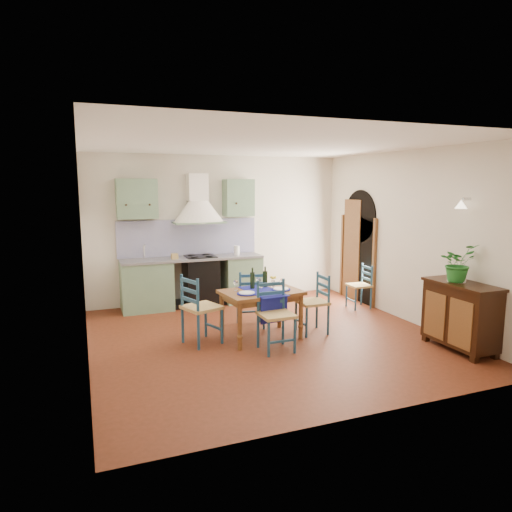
# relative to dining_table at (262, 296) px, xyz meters

# --- Properties ---
(floor) EXTENTS (5.00, 5.00, 0.00)m
(floor) POSITION_rel_dining_table_xyz_m (0.09, -0.01, -0.63)
(floor) COLOR #481F0F
(floor) RESTS_ON ground
(back_wall) EXTENTS (5.00, 0.96, 2.80)m
(back_wall) POSITION_rel_dining_table_xyz_m (-0.38, 2.28, 0.42)
(back_wall) COLOR beige
(back_wall) RESTS_ON ground
(right_wall) EXTENTS (0.26, 5.00, 2.80)m
(right_wall) POSITION_rel_dining_table_xyz_m (2.59, 0.26, 0.71)
(right_wall) COLOR beige
(right_wall) RESTS_ON ground
(left_wall) EXTENTS (0.04, 5.00, 2.80)m
(left_wall) POSITION_rel_dining_table_xyz_m (-2.41, -0.01, 0.77)
(left_wall) COLOR beige
(left_wall) RESTS_ON ground
(ceiling) EXTENTS (5.00, 5.00, 0.01)m
(ceiling) POSITION_rel_dining_table_xyz_m (0.09, -0.01, 2.17)
(ceiling) COLOR white
(ceiling) RESTS_ON back_wall
(dining_table) EXTENTS (1.20, 0.92, 1.03)m
(dining_table) POSITION_rel_dining_table_xyz_m (0.00, 0.00, 0.00)
(dining_table) COLOR brown
(dining_table) RESTS_ON ground
(chair_near) EXTENTS (0.44, 0.44, 0.95)m
(chair_near) POSITION_rel_dining_table_xyz_m (-0.01, -0.52, -0.14)
(chair_near) COLOR navy
(chair_near) RESTS_ON ground
(chair_far) EXTENTS (0.51, 0.51, 0.92)m
(chair_far) POSITION_rel_dining_table_xyz_m (0.04, 0.56, -0.15)
(chair_far) COLOR navy
(chair_far) RESTS_ON ground
(chair_left) EXTENTS (0.60, 0.60, 1.00)m
(chair_left) POSITION_rel_dining_table_xyz_m (-0.90, 0.08, -0.11)
(chair_left) COLOR navy
(chair_left) RESTS_ON ground
(chair_right) EXTENTS (0.43, 0.43, 0.91)m
(chair_right) POSITION_rel_dining_table_xyz_m (0.84, -0.05, -0.16)
(chair_right) COLOR navy
(chair_right) RESTS_ON ground
(chair_spare) EXTENTS (0.38, 0.38, 0.80)m
(chair_spare) POSITION_rel_dining_table_xyz_m (2.32, 0.92, -0.22)
(chair_spare) COLOR navy
(chair_spare) RESTS_ON ground
(sideboard) EXTENTS (0.50, 1.05, 0.94)m
(sideboard) POSITION_rel_dining_table_xyz_m (2.35, -1.42, -0.12)
(sideboard) COLOR black
(sideboard) RESTS_ON ground
(potted_plant) EXTENTS (0.52, 0.46, 0.52)m
(potted_plant) POSITION_rel_dining_table_xyz_m (2.33, -1.33, 0.56)
(potted_plant) COLOR #1E6B24
(potted_plant) RESTS_ON sideboard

